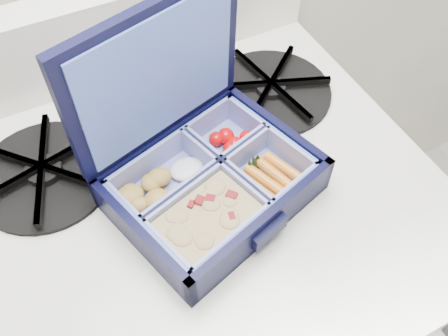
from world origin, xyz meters
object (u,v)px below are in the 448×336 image
bento_box (213,184)px  fork (182,119)px  stove (211,302)px  burner_grate (271,86)px

bento_box → fork: size_ratio=1.28×
stove → fork: bearing=81.8°
bento_box → stove: bearing=71.6°
burner_grate → fork: (-0.14, 0.01, -0.01)m
bento_box → fork: (0.02, 0.13, -0.02)m
stove → bento_box: (-0.00, -0.03, 0.45)m
bento_box → burner_grate: bento_box is taller
bento_box → burner_grate: 0.20m
stove → bento_box: 0.45m
stove → burner_grate: size_ratio=4.71×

